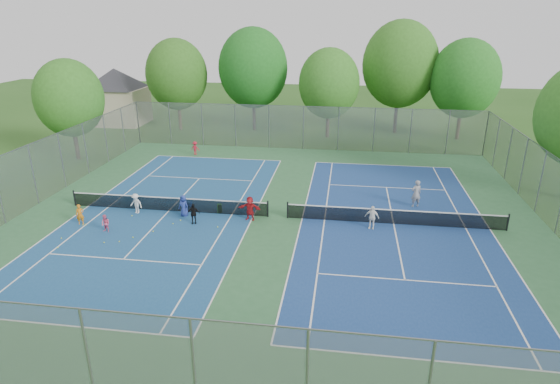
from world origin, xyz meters
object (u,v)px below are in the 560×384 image
Objects in this scene: net_right at (394,217)px; ball_crate at (188,204)px; instructor at (416,194)px; net_left at (168,204)px; ball_hopper at (220,209)px.

net_right is 13.07m from ball_crate.
instructor reaches higher than ball_crate.
net_left is 33.99× the size of ball_crate.
net_left is 1.00× the size of net_right.
ball_hopper is at bearing -18.25° from ball_crate.
net_left is 22.19× the size of ball_hopper.
net_left and net_right have the same top height.
net_left is 3.29m from ball_hopper.
net_left reaches higher than ball_hopper.
net_left is 15.87m from instructor.
net_left is 14.00m from net_right.
ball_hopper is (3.28, 0.18, -0.16)m from net_left.
ball_crate is 0.65× the size of ball_hopper.
instructor is (15.58, 2.98, 0.46)m from net_left.
instructor reaches higher than net_right.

